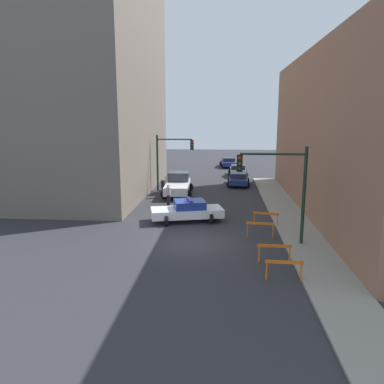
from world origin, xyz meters
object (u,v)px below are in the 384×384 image
object	(u,v)px
police_car	(188,211)
pedestrian_crossing	(168,195)
traffic_light_far	(169,155)
pedestrian_corner	(163,187)
parked_car_far	(228,162)
traffic_light_near	(282,181)
barrier_back	(260,227)
parked_car_near	(238,179)
white_truck	(178,184)
barrier_front	(284,267)
barrier_mid	(274,250)
barrier_corner	(266,217)
parked_car_mid	(238,170)

from	to	relation	value
police_car	pedestrian_crossing	xyz separation A→B (m)	(-1.92, 4.38, 0.14)
traffic_light_far	pedestrian_corner	world-z (taller)	traffic_light_far
parked_car_far	traffic_light_near	bearing A→B (deg)	-90.67
police_car	parked_car_far	world-z (taller)	police_car
barrier_back	police_car	bearing A→B (deg)	145.59
traffic_light_far	parked_car_near	distance (m)	7.86
pedestrian_crossing	barrier_back	size ratio (longest dim) A/B	1.04
barrier_back	parked_car_far	bearing A→B (deg)	92.68
white_truck	traffic_light_far	bearing A→B (deg)	120.31
traffic_light_near	barrier_front	xyz separation A→B (m)	(-0.47, -4.59, -2.91)
parked_car_far	barrier_front	distance (m)	36.47
police_car	pedestrian_corner	xyz separation A→B (m)	(-2.80, 7.30, 0.14)
parked_car_near	parked_car_far	world-z (taller)	same
barrier_front	pedestrian_crossing	bearing A→B (deg)	117.32
traffic_light_near	police_car	world-z (taller)	traffic_light_near
police_car	barrier_mid	bearing A→B (deg)	-158.81
traffic_light_far	barrier_corner	distance (m)	13.58
traffic_light_far	parked_car_far	bearing A→B (deg)	72.00
parked_car_near	pedestrian_crossing	bearing A→B (deg)	-119.48
police_car	parked_car_mid	world-z (taller)	police_car
white_truck	parked_car_mid	bearing A→B (deg)	60.59
traffic_light_far	barrier_corner	bearing A→B (deg)	-54.62
parked_car_near	pedestrian_corner	world-z (taller)	pedestrian_corner
white_truck	barrier_corner	bearing A→B (deg)	-56.53
parked_car_mid	barrier_front	xyz separation A→B (m)	(0.86, -28.64, -0.06)
white_truck	traffic_light_near	bearing A→B (deg)	-63.53
barrier_mid	pedestrian_crossing	bearing A→B (deg)	120.85
traffic_light_near	white_truck	world-z (taller)	traffic_light_near
white_truck	barrier_front	bearing A→B (deg)	-71.63
traffic_light_near	barrier_back	bearing A→B (deg)	127.34
parked_car_far	barrier_front	bearing A→B (deg)	-91.94
parked_car_far	barrier_mid	distance (m)	34.46
police_car	pedestrian_corner	distance (m)	7.82
pedestrian_crossing	pedestrian_corner	xyz separation A→B (m)	(-0.88, 2.91, 0.00)
barrier_front	police_car	bearing A→B (deg)	119.05
white_truck	pedestrian_corner	distance (m)	1.70
barrier_corner	police_car	bearing A→B (deg)	171.56
pedestrian_crossing	barrier_back	xyz separation A→B (m)	(6.39, -7.44, -0.24)
traffic_light_near	white_truck	size ratio (longest dim) A/B	0.95
barrier_back	traffic_light_far	bearing A→B (deg)	118.42
parked_car_far	police_car	bearing A→B (deg)	-101.18
police_car	barrier_back	distance (m)	5.42
white_truck	barrier_mid	distance (m)	16.71
police_car	parked_car_mid	distance (m)	20.20
traffic_light_near	barrier_corner	bearing A→B (deg)	95.41
white_truck	barrier_corner	xyz separation A→B (m)	(6.73, -9.32, -0.29)
police_car	barrier_back	xyz separation A→B (m)	(4.47, -3.06, -0.11)
police_car	barrier_back	world-z (taller)	police_car
pedestrian_corner	barrier_mid	xyz separation A→B (m)	(7.58, -14.13, -0.24)
barrier_front	barrier_corner	xyz separation A→B (m)	(0.14, 8.10, 0.00)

